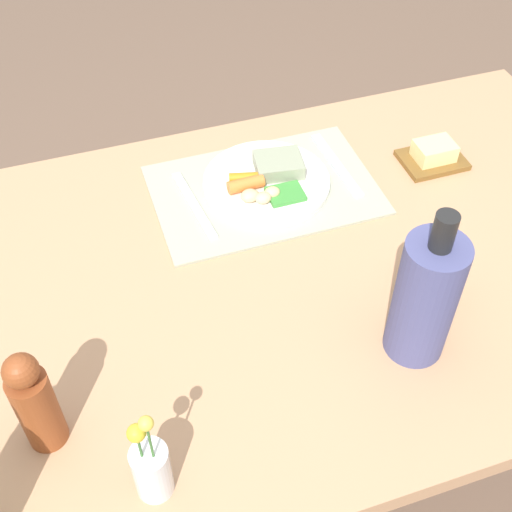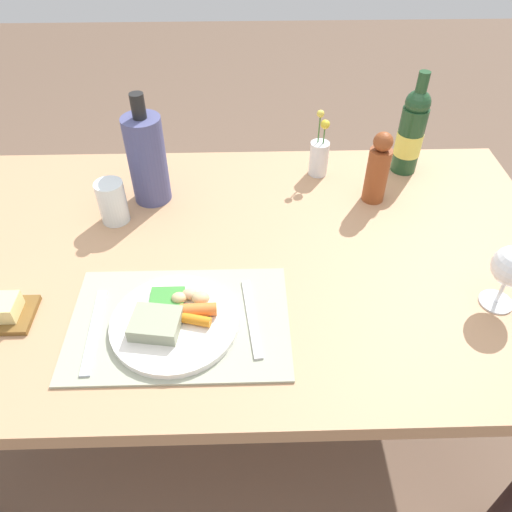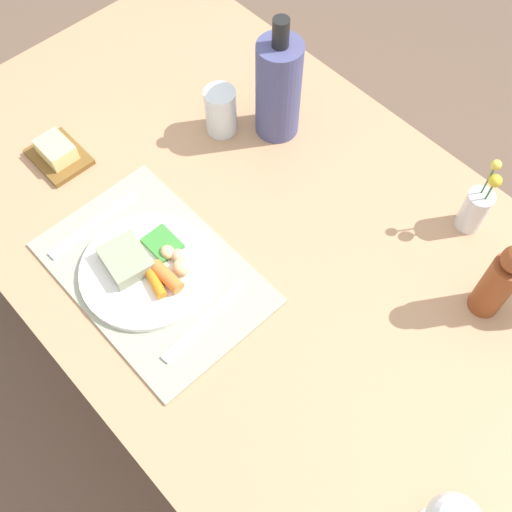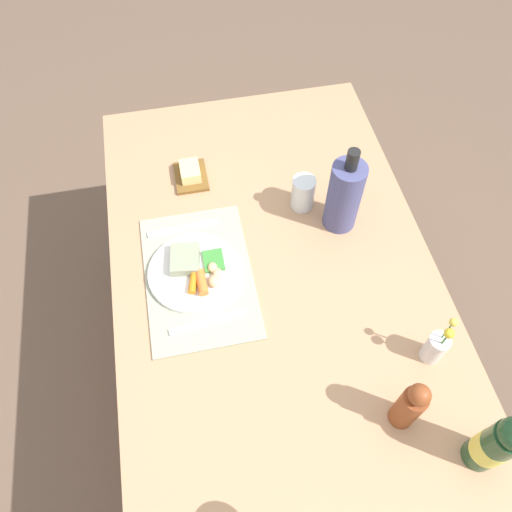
# 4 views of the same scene
# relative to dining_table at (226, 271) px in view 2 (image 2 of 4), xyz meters

# --- Properties ---
(ground_plane) EXTENTS (8.00, 8.00, 0.00)m
(ground_plane) POSITION_rel_dining_table_xyz_m (0.00, 0.00, -0.66)
(ground_plane) COLOR brown
(dining_table) EXTENTS (1.60, 0.90, 0.72)m
(dining_table) POSITION_rel_dining_table_xyz_m (0.00, 0.00, 0.00)
(dining_table) COLOR tan
(dining_table) RESTS_ON ground_plane
(placemat) EXTENTS (0.44, 0.29, 0.01)m
(placemat) POSITION_rel_dining_table_xyz_m (-0.09, -0.21, 0.07)
(placemat) COLOR #9FA48C
(placemat) RESTS_ON dining_table
(dinner_plate) EXTENTS (0.26, 0.26, 0.04)m
(dinner_plate) POSITION_rel_dining_table_xyz_m (-0.10, -0.22, 0.08)
(dinner_plate) COLOR white
(dinner_plate) RESTS_ON placemat
(fork) EXTENTS (0.03, 0.21, 0.00)m
(fork) POSITION_rel_dining_table_xyz_m (-0.25, -0.23, 0.07)
(fork) COLOR silver
(fork) RESTS_ON placemat
(knife) EXTENTS (0.04, 0.21, 0.00)m
(knife) POSITION_rel_dining_table_xyz_m (0.06, -0.21, 0.07)
(knife) COLOR silver
(knife) RESTS_ON placemat
(flower_vase) EXTENTS (0.05, 0.05, 0.19)m
(flower_vase) POSITION_rel_dining_table_xyz_m (0.26, 0.33, 0.12)
(flower_vase) COLOR silver
(flower_vase) RESTS_ON dining_table
(cooler_bottle) EXTENTS (0.10, 0.10, 0.29)m
(cooler_bottle) POSITION_rel_dining_table_xyz_m (-0.19, 0.22, 0.18)
(cooler_bottle) COLOR #494C7D
(cooler_bottle) RESTS_ON dining_table
(water_tumbler) EXTENTS (0.07, 0.07, 0.11)m
(water_tumbler) POSITION_rel_dining_table_xyz_m (-0.28, 0.13, 0.11)
(water_tumbler) COLOR silver
(water_tumbler) RESTS_ON dining_table
(wine_bottle) EXTENTS (0.07, 0.07, 0.29)m
(wine_bottle) POSITION_rel_dining_table_xyz_m (0.51, 0.34, 0.18)
(wine_bottle) COLOR #204727
(wine_bottle) RESTS_ON dining_table
(pepper_mill) EXTENTS (0.06, 0.06, 0.19)m
(pepper_mill) POSITION_rel_dining_table_xyz_m (0.39, 0.20, 0.15)
(pepper_mill) COLOR brown
(pepper_mill) RESTS_ON dining_table
(butter_dish) EXTENTS (0.13, 0.10, 0.05)m
(butter_dish) POSITION_rel_dining_table_xyz_m (-0.45, -0.18, 0.08)
(butter_dish) COLOR brown
(butter_dish) RESTS_ON dining_table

